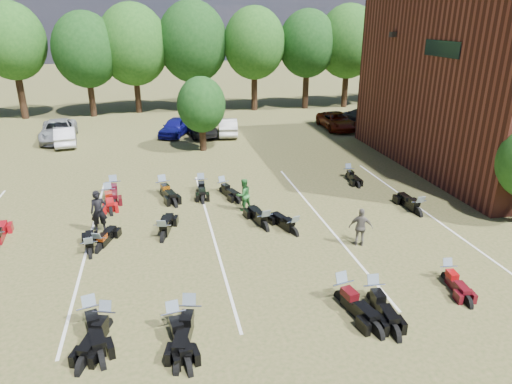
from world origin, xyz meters
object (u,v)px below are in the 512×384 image
object	(u,v)px
person_grey	(361,227)
motorcycle_3	(190,324)
motorcycle_0	(93,325)
person_green	(244,195)
car_4	(175,127)
person_black	(99,212)
motorcycle_14	(115,194)

from	to	relation	value
person_grey	motorcycle_3	bearing A→B (deg)	48.27
motorcycle_0	person_green	bearing A→B (deg)	37.08
car_4	motorcycle_0	bearing A→B (deg)	-74.59
person_grey	motorcycle_0	bearing A→B (deg)	38.22
motorcycle_3	person_black	bearing A→B (deg)	128.56
car_4	person_grey	distance (m)	20.56
motorcycle_0	motorcycle_3	distance (m)	2.89
person_grey	motorcycle_14	xyz separation A→B (m)	(-9.97, 7.91, -0.79)
person_grey	motorcycle_14	distance (m)	12.75
person_green	motorcycle_0	bearing A→B (deg)	27.76
person_black	car_4	bearing A→B (deg)	71.03
person_grey	motorcycle_0	distance (m)	10.35
person_grey	motorcycle_0	size ratio (longest dim) A/B	0.65
person_green	car_4	bearing A→B (deg)	-104.56
car_4	motorcycle_0	world-z (taller)	car_4
person_green	motorcycle_3	size ratio (longest dim) A/B	0.63
person_grey	motorcycle_3	world-z (taller)	person_grey
car_4	person_black	bearing A→B (deg)	-79.37
person_green	motorcycle_3	bearing A→B (deg)	44.99
car_4	person_grey	bearing A→B (deg)	-47.83
person_grey	person_black	bearing A→B (deg)	2.20
person_green	motorcycle_3	world-z (taller)	person_green
motorcycle_3	motorcycle_0	bearing A→B (deg)	-176.96
person_green	motorcycle_0	xyz separation A→B (m)	(-6.01, -7.48, -0.78)
car_4	person_black	distance (m)	16.59
motorcycle_0	motorcycle_14	world-z (taller)	motorcycle_14
person_grey	motorcycle_14	size ratio (longest dim) A/B	0.65
person_black	motorcycle_3	distance (m)	7.84
car_4	motorcycle_3	bearing A→B (deg)	-67.46
car_4	person_black	world-z (taller)	person_black
motorcycle_14	person_black	bearing A→B (deg)	-97.32
person_green	person_grey	distance (m)	5.88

